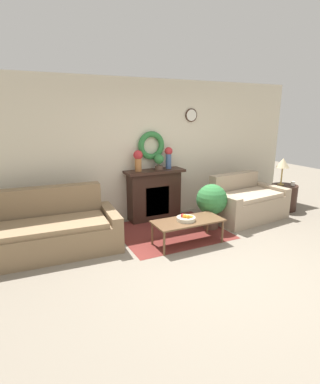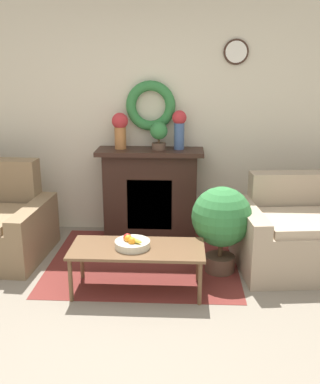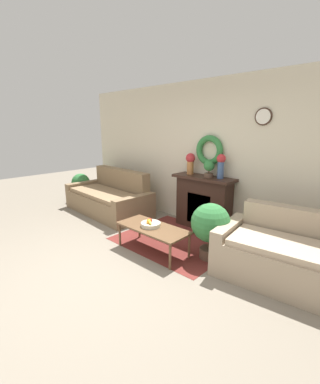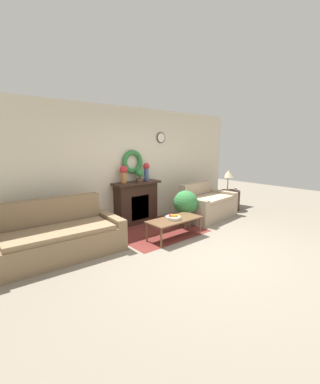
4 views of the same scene
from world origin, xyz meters
TOP-DOWN VIEW (x-y plane):
  - ground_plane at (0.00, 0.00)m, footprint 16.00×16.00m
  - floor_rug at (-0.00, 1.54)m, footprint 1.84×1.61m
  - wall_back at (0.00, 2.50)m, footprint 6.80×0.17m
  - fireplace at (0.02, 2.29)m, footprint 1.17×0.41m
  - couch_left at (-2.06, 1.68)m, footprint 2.16×1.11m
  - loveseat_right at (1.69, 1.54)m, footprint 1.63×1.08m
  - coffee_table at (-0.00, 0.96)m, footprint 1.14×0.51m
  - fruit_bowl at (-0.04, 0.95)m, footprint 0.30×0.30m
  - vase_on_mantel_left at (-0.31, 2.30)m, footprint 0.18×0.18m
  - vase_on_mantel_right at (0.33, 2.30)m, footprint 0.16×0.16m
  - potted_plant_on_mantel at (0.11, 2.28)m, footprint 0.19×0.19m
  - potted_plant_floor_by_couch at (-3.34, 1.72)m, footprint 0.46×0.46m
  - potted_plant_floor_by_loveseat at (0.74, 1.37)m, footprint 0.56×0.56m

SIDE VIEW (x-z plane):
  - ground_plane at x=0.00m, z-range 0.00..0.00m
  - floor_rug at x=0.00m, z-range 0.00..0.01m
  - loveseat_right at x=1.69m, z-range -0.12..0.75m
  - couch_left at x=-2.06m, z-range -0.15..0.78m
  - coffee_table at x=0.00m, z-range 0.17..0.57m
  - potted_plant_floor_by_couch at x=-3.34m, z-range 0.08..0.79m
  - fruit_bowl at x=-0.04m, z-range 0.38..0.50m
  - fireplace at x=0.02m, z-range 0.01..1.01m
  - potted_plant_floor_by_loveseat at x=0.74m, z-range 0.10..0.93m
  - potted_plant_on_mantel at x=0.11m, z-range 1.02..1.32m
  - vase_on_mantel_left at x=-0.31m, z-range 1.03..1.43m
  - vase_on_mantel_right at x=0.33m, z-range 1.04..1.46m
  - wall_back at x=0.00m, z-range 0.00..2.70m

